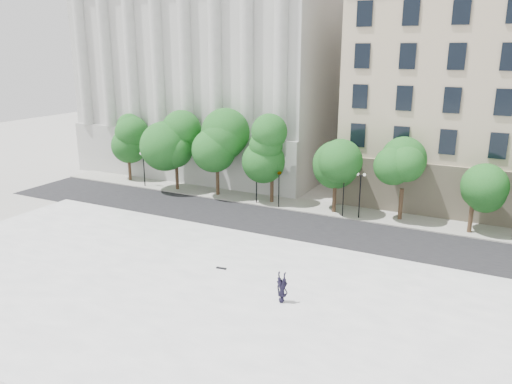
# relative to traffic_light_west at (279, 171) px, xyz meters

# --- Properties ---
(ground) EXTENTS (160.00, 160.00, 0.00)m
(ground) POSITION_rel_traffic_light_west_xyz_m (2.45, -22.30, -3.68)
(ground) COLOR #A9A7A0
(ground) RESTS_ON ground
(plaza) EXTENTS (44.00, 22.00, 0.45)m
(plaza) POSITION_rel_traffic_light_west_xyz_m (2.45, -19.30, -3.45)
(plaza) COLOR white
(plaza) RESTS_ON ground
(street) EXTENTS (60.00, 8.00, 0.02)m
(street) POSITION_rel_traffic_light_west_xyz_m (2.45, -4.30, -3.67)
(street) COLOR black
(street) RESTS_ON ground
(far_sidewalk) EXTENTS (60.00, 4.00, 0.12)m
(far_sidewalk) POSITION_rel_traffic_light_west_xyz_m (2.45, 1.70, -3.62)
(far_sidewalk) COLOR #A6A499
(far_sidewalk) RESTS_ON ground
(building_west) EXTENTS (31.50, 27.65, 25.60)m
(building_west) POSITION_rel_traffic_light_west_xyz_m (-14.55, 16.27, 9.21)
(building_west) COLOR #B7B7B3
(building_west) RESTS_ON ground
(traffic_light_west) EXTENTS (0.61, 1.73, 4.18)m
(traffic_light_west) POSITION_rel_traffic_light_west_xyz_m (0.00, 0.00, 0.00)
(traffic_light_west) COLOR black
(traffic_light_west) RESTS_ON ground
(traffic_light_east) EXTENTS (0.63, 1.85, 4.23)m
(traffic_light_east) POSITION_rel_traffic_light_west_xyz_m (6.42, 0.00, 0.05)
(traffic_light_east) COLOR black
(traffic_light_east) RESTS_ON ground
(person_lying) EXTENTS (0.79, 1.96, 0.52)m
(person_lying) POSITION_rel_traffic_light_west_xyz_m (8.32, -17.89, -2.97)
(person_lying) COLOR black
(person_lying) RESTS_ON plaza
(skateboard) EXTENTS (0.74, 0.27, 0.07)m
(skateboard) POSITION_rel_traffic_light_west_xyz_m (2.71, -15.45, -3.19)
(skateboard) COLOR black
(skateboard) RESTS_ON plaza
(street_trees) EXTENTS (46.92, 4.90, 7.79)m
(street_trees) POSITION_rel_traffic_light_west_xyz_m (1.73, 1.13, 1.43)
(street_trees) COLOR #382619
(street_trees) RESTS_ON ground
(lamp_posts) EXTENTS (39.06, 0.28, 4.47)m
(lamp_posts) POSITION_rel_traffic_light_west_xyz_m (2.90, 0.30, -0.73)
(lamp_posts) COLOR black
(lamp_posts) RESTS_ON ground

